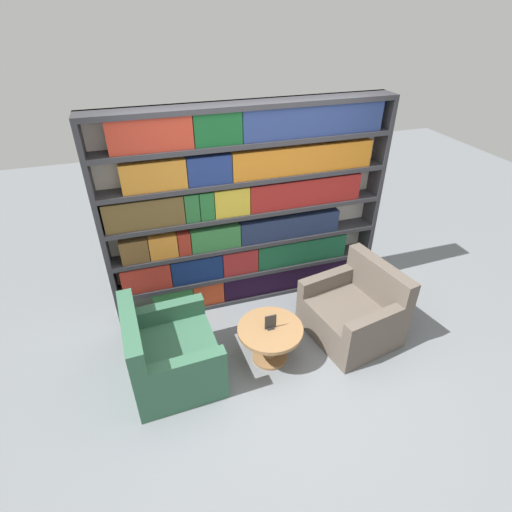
# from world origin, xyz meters

# --- Properties ---
(ground_plane) EXTENTS (14.00, 14.00, 0.00)m
(ground_plane) POSITION_xyz_m (0.00, 0.00, 0.00)
(ground_plane) COLOR slate
(bookshelf) EXTENTS (3.13, 0.30, 2.30)m
(bookshelf) POSITION_xyz_m (-0.02, 1.33, 1.15)
(bookshelf) COLOR silver
(bookshelf) RESTS_ON ground_plane
(armchair_left) EXTENTS (0.85, 0.94, 0.82)m
(armchair_left) POSITION_xyz_m (-1.10, 0.31, 0.28)
(armchair_left) COLOR #336047
(armchair_left) RESTS_ON ground_plane
(armchair_right) EXTENTS (0.95, 1.03, 0.82)m
(armchair_right) POSITION_xyz_m (0.87, 0.32, 0.28)
(armchair_right) COLOR brown
(armchair_right) RESTS_ON ground_plane
(coffee_table) EXTENTS (0.65, 0.65, 0.41)m
(coffee_table) POSITION_xyz_m (-0.12, 0.24, 0.29)
(coffee_table) COLOR olive
(coffee_table) RESTS_ON ground_plane
(table_sign) EXTENTS (0.12, 0.06, 0.16)m
(table_sign) POSITION_xyz_m (-0.12, 0.24, 0.48)
(table_sign) COLOR black
(table_sign) RESTS_ON coffee_table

